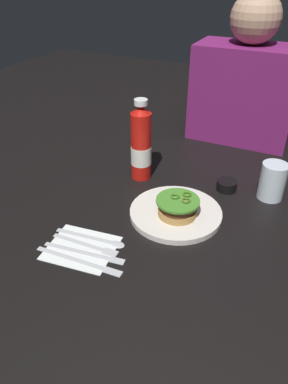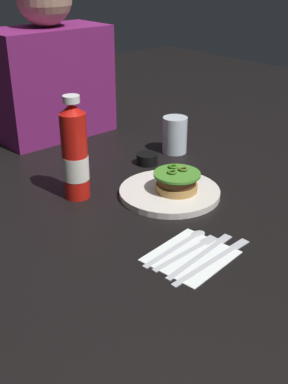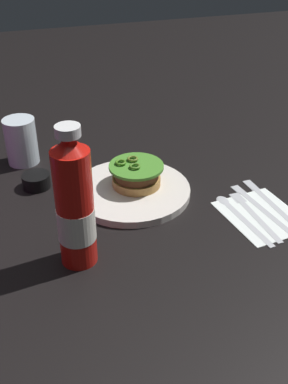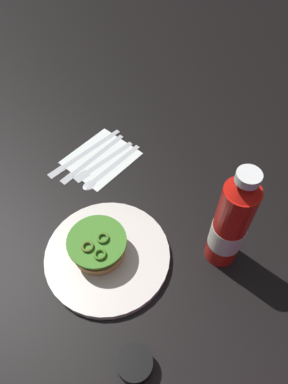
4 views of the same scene
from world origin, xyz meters
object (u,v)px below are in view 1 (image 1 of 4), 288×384
(dinner_plate, at_px, (176,213))
(steak_knife, at_px, (89,253))
(condiment_cup, at_px, (227,185))
(fork_utensil, at_px, (90,245))
(butter_knife, at_px, (83,261))
(burger_sandwich, at_px, (178,207))
(napkin, at_px, (81,248))
(spoon_utensil, at_px, (100,239))
(diner_person, at_px, (246,83))
(water_glass, at_px, (272,181))
(ketchup_bottle, at_px, (141,145))

(dinner_plate, relative_size, steak_knife, 1.21)
(condiment_cup, height_order, fork_utensil, condiment_cup)
(butter_knife, bearing_deg, burger_sandwich, 61.81)
(napkin, bearing_deg, burger_sandwich, 51.55)
(steak_knife, bearing_deg, spoon_utensil, 93.88)
(fork_utensil, bearing_deg, spoon_utensil, 76.44)
(burger_sandwich, height_order, fork_utensil, burger_sandwich)
(napkin, distance_m, diner_person, 0.83)
(water_glass, distance_m, spoon_utensil, 0.51)
(butter_knife, bearing_deg, napkin, 129.44)
(spoon_utensil, xyz_separation_m, diner_person, (0.16, 0.74, 0.20))
(butter_knife, bearing_deg, steak_knife, 99.13)
(dinner_plate, xyz_separation_m, burger_sandwich, (0.01, -0.01, 0.03))
(diner_person, bearing_deg, dinner_plate, -93.11)
(ketchup_bottle, bearing_deg, condiment_cup, 8.87)
(ketchup_bottle, bearing_deg, water_glass, 8.22)
(dinner_plate, distance_m, diner_person, 0.60)
(dinner_plate, distance_m, water_glass, 0.29)
(water_glass, bearing_deg, fork_utensil, -130.75)
(burger_sandwich, xyz_separation_m, fork_utensil, (-0.15, -0.19, -0.03))
(condiment_cup, xyz_separation_m, napkin, (-0.24, -0.40, -0.01))
(dinner_plate, height_order, steak_knife, dinner_plate)
(water_glass, relative_size, diner_person, 0.21)
(water_glass, xyz_separation_m, butter_knife, (-0.33, -0.45, -0.05))
(butter_knife, bearing_deg, fork_utensil, 106.18)
(burger_sandwich, xyz_separation_m, ketchup_bottle, (-0.18, 0.16, 0.07))
(butter_knife, bearing_deg, water_glass, 53.94)
(condiment_cup, bearing_deg, spoon_utensil, -121.34)
(burger_sandwich, distance_m, condiment_cup, 0.21)
(steak_knife, bearing_deg, dinner_plate, 61.20)
(dinner_plate, xyz_separation_m, steak_knife, (-0.13, -0.23, -0.00))
(condiment_cup, distance_m, napkin, 0.47)
(condiment_cup, bearing_deg, water_glass, 6.81)
(ketchup_bottle, bearing_deg, butter_knife, -82.78)
(fork_utensil, height_order, spoon_utensil, same)
(burger_sandwich, distance_m, diner_person, 0.61)
(burger_sandwich, distance_m, butter_knife, 0.28)
(water_glass, xyz_separation_m, spoon_utensil, (-0.34, -0.37, -0.05))
(burger_sandwich, height_order, napkin, burger_sandwich)
(condiment_cup, bearing_deg, burger_sandwich, -112.00)
(dinner_plate, relative_size, condiment_cup, 4.13)
(dinner_plate, bearing_deg, water_glass, 43.24)
(ketchup_bottle, distance_m, water_glass, 0.39)
(burger_sandwich, relative_size, butter_knife, 0.51)
(water_glass, relative_size, condiment_cup, 1.79)
(dinner_plate, relative_size, napkin, 1.55)
(burger_sandwich, distance_m, ketchup_bottle, 0.25)
(ketchup_bottle, height_order, fork_utensil, ketchup_bottle)
(ketchup_bottle, distance_m, condiment_cup, 0.28)
(condiment_cup, height_order, napkin, condiment_cup)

